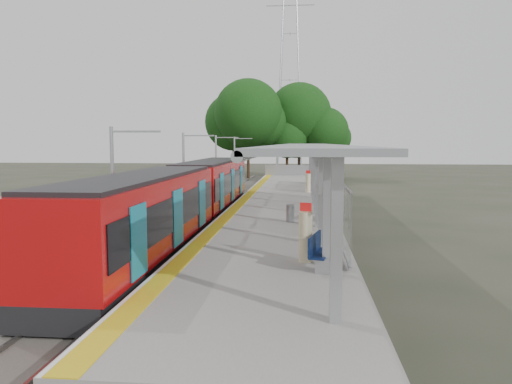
# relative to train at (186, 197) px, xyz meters

# --- Properties ---
(ground) EXTENTS (200.00, 200.00, 0.00)m
(ground) POSITION_rel_train_xyz_m (4.50, -12.06, -2.05)
(ground) COLOR #474438
(ground) RESTS_ON ground
(trackbed) EXTENTS (3.00, 70.00, 0.24)m
(trackbed) POSITION_rel_train_xyz_m (-0.00, 7.94, -1.93)
(trackbed) COLOR #59544C
(trackbed) RESTS_ON ground
(platform) EXTENTS (6.00, 50.00, 1.00)m
(platform) POSITION_rel_train_xyz_m (4.50, 7.94, -1.55)
(platform) COLOR gray
(platform) RESTS_ON ground
(tactile_strip) EXTENTS (0.60, 50.00, 0.02)m
(tactile_strip) POSITION_rel_train_xyz_m (1.95, 7.94, -1.04)
(tactile_strip) COLOR yellow
(tactile_strip) RESTS_ON platform
(end_fence) EXTENTS (6.00, 0.10, 1.20)m
(end_fence) POSITION_rel_train_xyz_m (4.50, 32.89, -0.45)
(end_fence) COLOR #9EA0A5
(end_fence) RESTS_ON platform
(train) EXTENTS (2.74, 27.60, 3.62)m
(train) POSITION_rel_train_xyz_m (0.00, 0.00, 0.00)
(train) COLOR black
(train) RESTS_ON ground
(canopy) EXTENTS (3.27, 38.00, 3.66)m
(canopy) POSITION_rel_train_xyz_m (6.11, 4.12, 2.15)
(canopy) COLOR #9EA0A5
(canopy) RESTS_ON platform
(pylon) EXTENTS (8.00, 4.00, 38.00)m
(pylon) POSITION_rel_train_xyz_m (3.50, 60.94, 16.95)
(pylon) COLOR #9EA0A5
(pylon) RESTS_ON ground
(tree_cluster) EXTENTS (18.89, 12.96, 12.78)m
(tree_cluster) POSITION_rel_train_xyz_m (1.91, 41.19, 5.69)
(tree_cluster) COLOR #382316
(tree_cluster) RESTS_ON ground
(catenary_masts) EXTENTS (2.08, 48.16, 5.40)m
(catenary_masts) POSITION_rel_train_xyz_m (-1.72, 6.94, 0.86)
(catenary_masts) COLOR #9EA0A5
(catenary_masts) RESTS_ON ground
(bench_near) EXTENTS (0.83, 1.61, 1.05)m
(bench_near) POSITION_rel_train_xyz_m (6.28, -9.63, -0.50)
(bench_near) COLOR #0E1D47
(bench_near) RESTS_ON platform
(bench_mid) EXTENTS (0.72, 1.51, 0.99)m
(bench_mid) POSITION_rel_train_xyz_m (7.11, -0.33, -0.53)
(bench_mid) COLOR #0E1D47
(bench_mid) RESTS_ON platform
(bench_far) EXTENTS (0.70, 1.49, 0.98)m
(bench_far) POSITION_rel_train_xyz_m (6.60, 21.58, -0.54)
(bench_far) COLOR #0E1D47
(bench_far) RESTS_ON platform
(info_pillar_near) EXTENTS (0.42, 0.42, 1.88)m
(info_pillar_near) POSITION_rel_train_xyz_m (5.90, -8.75, -0.24)
(info_pillar_near) COLOR beige
(info_pillar_near) RESTS_ON platform
(info_pillar_far) EXTENTS (0.38, 0.38, 1.67)m
(info_pillar_far) POSITION_rel_train_xyz_m (6.21, 13.42, -0.33)
(info_pillar_far) COLOR beige
(info_pillar_far) RESTS_ON platform
(litter_bin) EXTENTS (0.50, 0.50, 0.82)m
(litter_bin) POSITION_rel_train_xyz_m (5.22, -0.81, -0.64)
(litter_bin) COLOR #9EA0A5
(litter_bin) RESTS_ON platform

